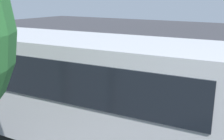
{
  "coord_description": "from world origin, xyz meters",
  "views": [
    {
      "loc": [
        -5.93,
        10.77,
        4.3
      ],
      "look_at": [
        0.32,
        0.63,
        1.1
      ],
      "focal_mm": 43.26,
      "sensor_mm": 36.0,
      "label": 1
    }
  ],
  "objects_px": {
    "traffic_cone": "(116,78)",
    "tour_bus": "(70,92)",
    "parked_motorcycle_silver": "(146,116)",
    "stunt_motorcycle": "(88,55)",
    "spectator_far_left": "(156,89)",
    "spectator_left": "(126,87)",
    "spectator_centre": "(100,82)"
  },
  "relations": [
    {
      "from": "spectator_far_left",
      "to": "parked_motorcycle_silver",
      "type": "distance_m",
      "value": 1.23
    },
    {
      "from": "tour_bus",
      "to": "spectator_far_left",
      "type": "height_order",
      "value": "tour_bus"
    },
    {
      "from": "stunt_motorcycle",
      "to": "spectator_far_left",
      "type": "bearing_deg",
      "value": 147.24
    },
    {
      "from": "tour_bus",
      "to": "parked_motorcycle_silver",
      "type": "distance_m",
      "value": 2.78
    },
    {
      "from": "spectator_left",
      "to": "traffic_cone",
      "type": "distance_m",
      "value": 3.8
    },
    {
      "from": "parked_motorcycle_silver",
      "to": "traffic_cone",
      "type": "relative_size",
      "value": 3.22
    },
    {
      "from": "tour_bus",
      "to": "stunt_motorcycle",
      "type": "bearing_deg",
      "value": -57.14
    },
    {
      "from": "stunt_motorcycle",
      "to": "traffic_cone",
      "type": "xyz_separation_m",
      "value": [
        -2.56,
        1.1,
        -0.75
      ]
    },
    {
      "from": "tour_bus",
      "to": "traffic_cone",
      "type": "height_order",
      "value": "tour_bus"
    },
    {
      "from": "traffic_cone",
      "to": "tour_bus",
      "type": "bearing_deg",
      "value": 107.74
    },
    {
      "from": "spectator_left",
      "to": "stunt_motorcycle",
      "type": "bearing_deg",
      "value": -40.71
    },
    {
      "from": "spectator_far_left",
      "to": "stunt_motorcycle",
      "type": "distance_m",
      "value": 6.9
    },
    {
      "from": "tour_bus",
      "to": "stunt_motorcycle",
      "type": "distance_m",
      "value": 8.08
    },
    {
      "from": "tour_bus",
      "to": "stunt_motorcycle",
      "type": "height_order",
      "value": "tour_bus"
    },
    {
      "from": "tour_bus",
      "to": "spectator_far_left",
      "type": "relative_size",
      "value": 5.39
    },
    {
      "from": "tour_bus",
      "to": "spectator_centre",
      "type": "relative_size",
      "value": 5.72
    },
    {
      "from": "traffic_cone",
      "to": "spectator_centre",
      "type": "bearing_deg",
      "value": 107.48
    },
    {
      "from": "spectator_centre",
      "to": "spectator_left",
      "type": "bearing_deg",
      "value": 170.75
    },
    {
      "from": "spectator_far_left",
      "to": "stunt_motorcycle",
      "type": "bearing_deg",
      "value": -32.76
    },
    {
      "from": "parked_motorcycle_silver",
      "to": "stunt_motorcycle",
      "type": "distance_m",
      "value": 7.65
    },
    {
      "from": "spectator_far_left",
      "to": "traffic_cone",
      "type": "distance_m",
      "value": 4.25
    },
    {
      "from": "stunt_motorcycle",
      "to": "spectator_centre",
      "type": "bearing_deg",
      "value": 131.54
    },
    {
      "from": "spectator_left",
      "to": "stunt_motorcycle",
      "type": "height_order",
      "value": "stunt_motorcycle"
    },
    {
      "from": "spectator_far_left",
      "to": "stunt_motorcycle",
      "type": "relative_size",
      "value": 0.96
    },
    {
      "from": "spectator_centre",
      "to": "parked_motorcycle_silver",
      "type": "relative_size",
      "value": 0.85
    },
    {
      "from": "spectator_far_left",
      "to": "spectator_left",
      "type": "bearing_deg",
      "value": 19.08
    },
    {
      "from": "tour_bus",
      "to": "spectator_centre",
      "type": "bearing_deg",
      "value": -72.02
    },
    {
      "from": "parked_motorcycle_silver",
      "to": "stunt_motorcycle",
      "type": "relative_size",
      "value": 1.07
    },
    {
      "from": "spectator_left",
      "to": "spectator_centre",
      "type": "height_order",
      "value": "spectator_left"
    },
    {
      "from": "spectator_centre",
      "to": "parked_motorcycle_silver",
      "type": "bearing_deg",
      "value": 160.05
    },
    {
      "from": "spectator_far_left",
      "to": "stunt_motorcycle",
      "type": "height_order",
      "value": "stunt_motorcycle"
    },
    {
      "from": "tour_bus",
      "to": "spectator_left",
      "type": "distance_m",
      "value": 2.76
    }
  ]
}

